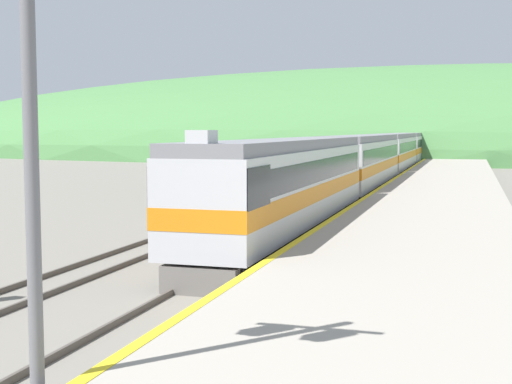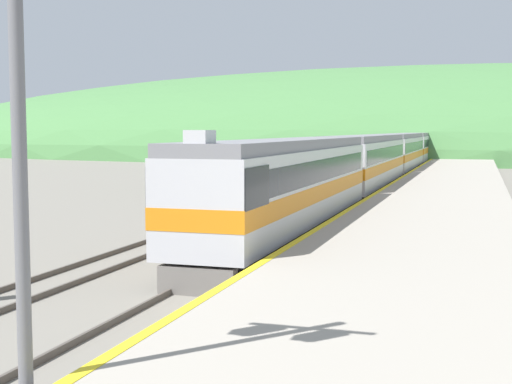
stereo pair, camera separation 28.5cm
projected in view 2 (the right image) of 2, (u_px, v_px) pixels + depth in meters
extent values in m
cube|color=#4C443D|center=(398.00, 172.00, 73.02)|extent=(0.08, 180.00, 0.16)
cube|color=#4C443D|center=(412.00, 173.00, 72.59)|extent=(0.08, 180.00, 0.16)
cube|color=#4C443D|center=(354.00, 172.00, 74.36)|extent=(0.08, 180.00, 0.16)
cube|color=#4C443D|center=(368.00, 172.00, 73.93)|extent=(0.08, 180.00, 0.16)
cube|color=#9E9689|center=(451.00, 184.00, 52.18)|extent=(7.04, 140.00, 1.02)
cube|color=yellow|center=(404.00, 176.00, 53.15)|extent=(0.24, 140.00, 0.01)
ellipsoid|color=#477A42|center=(439.00, 153.00, 134.04)|extent=(233.48, 105.06, 31.93)
cube|color=#385B42|center=(253.00, 169.00, 52.33)|extent=(8.82, 4.28, 3.18)
cube|color=#47423D|center=(253.00, 145.00, 52.18)|extent=(9.32, 4.78, 0.24)
cube|color=black|center=(288.00, 231.00, 28.32)|extent=(2.30, 18.37, 0.85)
cube|color=#BCBCC1|center=(288.00, 185.00, 28.16)|extent=(2.81, 19.54, 2.84)
cube|color=orange|center=(288.00, 191.00, 28.18)|extent=(2.84, 19.56, 0.62)
cube|color=black|center=(288.00, 169.00, 28.10)|extent=(2.83, 18.37, 0.85)
cube|color=slate|center=(288.00, 144.00, 28.01)|extent=(2.64, 19.54, 0.40)
cube|color=black|center=(209.00, 186.00, 19.89)|extent=(2.85, 2.20, 1.14)
cube|color=#BCBCC1|center=(200.00, 137.00, 19.12)|extent=(0.64, 0.80, 0.36)
cube|color=slate|center=(197.00, 281.00, 19.22)|extent=(2.19, 0.40, 0.77)
cube|color=black|center=(366.00, 190.00, 47.92)|extent=(2.30, 18.71, 0.85)
cube|color=#BCBCC1|center=(367.00, 162.00, 47.76)|extent=(2.81, 19.90, 2.84)
cube|color=orange|center=(367.00, 166.00, 47.78)|extent=(2.84, 19.92, 0.62)
cube|color=black|center=(367.00, 153.00, 47.71)|extent=(2.83, 18.71, 0.85)
cube|color=slate|center=(367.00, 138.00, 47.62)|extent=(2.64, 19.90, 0.40)
cube|color=black|center=(400.00, 172.00, 67.70)|extent=(2.30, 18.71, 0.85)
cube|color=#BCBCC1|center=(400.00, 153.00, 67.54)|extent=(2.81, 19.90, 2.84)
cube|color=orange|center=(400.00, 155.00, 67.56)|extent=(2.84, 19.92, 0.62)
cube|color=black|center=(400.00, 146.00, 67.48)|extent=(2.83, 18.71, 0.85)
cube|color=slate|center=(400.00, 136.00, 67.39)|extent=(2.64, 19.90, 0.40)
cube|color=black|center=(418.00, 163.00, 87.47)|extent=(2.30, 18.71, 0.85)
cube|color=#BCBCC1|center=(418.00, 148.00, 87.31)|extent=(2.81, 19.90, 2.84)
cube|color=orange|center=(418.00, 149.00, 87.33)|extent=(2.84, 19.92, 0.62)
cube|color=black|center=(418.00, 142.00, 87.26)|extent=(2.83, 18.71, 0.85)
cube|color=slate|center=(418.00, 134.00, 87.17)|extent=(2.64, 19.90, 0.40)
cube|color=black|center=(429.00, 156.00, 107.25)|extent=(2.30, 18.71, 0.85)
cube|color=#BCBCC1|center=(429.00, 144.00, 107.09)|extent=(2.81, 19.90, 2.84)
cube|color=orange|center=(429.00, 146.00, 107.11)|extent=(2.84, 19.92, 0.62)
cube|color=black|center=(430.00, 140.00, 107.03)|extent=(2.83, 18.71, 0.85)
cube|color=slate|center=(430.00, 133.00, 106.95)|extent=(2.64, 19.90, 0.40)
cylinder|color=slate|center=(19.00, 141.00, 9.51)|extent=(0.20, 0.20, 8.61)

